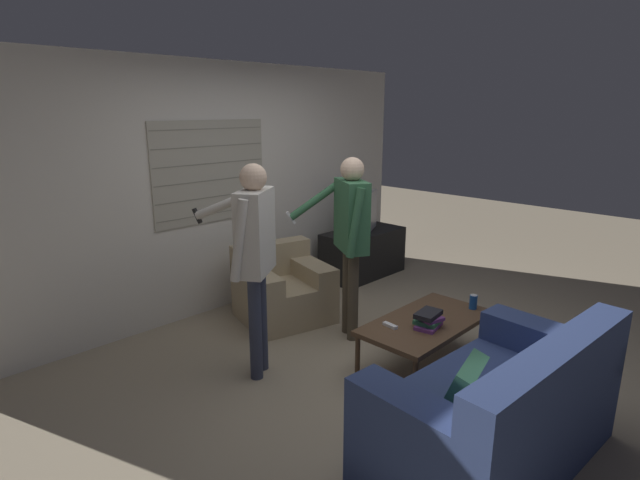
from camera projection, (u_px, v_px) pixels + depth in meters
ground_plane at (377, 364)px, 4.20m from camera, size 16.00×16.00×0.00m
wall_back at (228, 187)px, 5.24m from camera, size 5.20×0.08×2.55m
couch_blue at (498, 413)px, 2.96m from camera, size 1.67×0.99×0.88m
armchair_beige at (282, 289)px, 5.08m from camera, size 1.00×0.97×0.74m
coffee_table at (426, 324)px, 4.08m from camera, size 1.17×0.62×0.41m
tv_stand at (363, 253)px, 6.38m from camera, size 1.10×0.54×0.59m
tv at (364, 212)px, 6.24m from camera, size 0.67×0.47×0.49m
person_left_standing at (254, 245)px, 3.80m from camera, size 0.52×0.84×1.70m
person_right_standing at (350, 226)px, 4.46m from camera, size 0.55×0.78×1.68m
book_stack at (428, 319)px, 3.93m from camera, size 0.26×0.22×0.13m
soda_can at (473, 302)px, 4.29m from camera, size 0.07×0.07×0.13m
spare_remote at (390, 325)px, 3.94m from camera, size 0.05×0.13×0.02m
floor_fan at (321, 282)px, 5.68m from camera, size 0.29×0.20×0.36m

